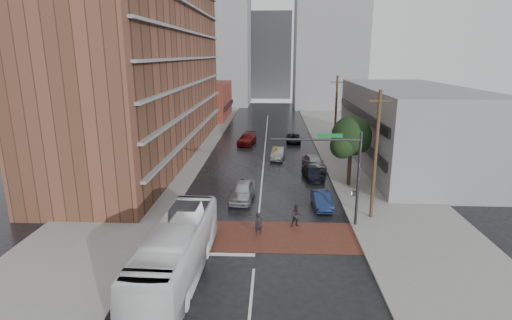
# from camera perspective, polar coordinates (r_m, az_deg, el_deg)

# --- Properties ---
(ground) EXTENTS (160.00, 160.00, 0.00)m
(ground) POSITION_cam_1_polar(r_m,az_deg,el_deg) (28.34, 0.08, -11.24)
(ground) COLOR black
(ground) RESTS_ON ground
(crosswalk) EXTENTS (14.00, 5.00, 0.02)m
(crosswalk) POSITION_cam_1_polar(r_m,az_deg,el_deg) (28.79, 0.12, -10.79)
(crosswalk) COLOR brown
(crosswalk) RESTS_ON ground
(sidewalk_west) EXTENTS (9.00, 90.00, 0.15)m
(sidewalk_west) POSITION_cam_1_polar(r_m,az_deg,el_deg) (53.42, -11.21, 1.18)
(sidewalk_west) COLOR gray
(sidewalk_west) RESTS_ON ground
(sidewalk_east) EXTENTS (9.00, 90.00, 0.15)m
(sidewalk_east) POSITION_cam_1_polar(r_m,az_deg,el_deg) (52.97, 13.76, 0.91)
(sidewalk_east) COLOR gray
(sidewalk_east) RESTS_ON ground
(apartment_block) EXTENTS (10.00, 44.00, 28.00)m
(apartment_block) POSITION_cam_1_polar(r_m,az_deg,el_deg) (51.68, -15.08, 16.09)
(apartment_block) COLOR brown
(apartment_block) RESTS_ON ground
(storefront_west) EXTENTS (8.00, 16.00, 7.00)m
(storefront_west) POSITION_cam_1_polar(r_m,az_deg,el_deg) (80.99, -6.92, 8.42)
(storefront_west) COLOR maroon
(storefront_west) RESTS_ON ground
(building_east) EXTENTS (11.00, 26.00, 9.00)m
(building_east) POSITION_cam_1_polar(r_m,az_deg,el_deg) (48.64, 21.00, 4.46)
(building_east) COLOR gray
(building_east) RESTS_ON ground
(distant_tower_west) EXTENTS (18.00, 16.00, 32.00)m
(distant_tower_west) POSITION_cam_1_polar(r_m,az_deg,el_deg) (104.57, -6.09, 16.75)
(distant_tower_west) COLOR gray
(distant_tower_west) RESTS_ON ground
(distant_tower_east) EXTENTS (16.00, 14.00, 36.00)m
(distant_tower_east) POSITION_cam_1_polar(r_m,az_deg,el_deg) (98.43, 10.52, 17.88)
(distant_tower_east) COLOR gray
(distant_tower_east) RESTS_ON ground
(distant_tower_center) EXTENTS (12.00, 10.00, 24.00)m
(distant_tower_center) POSITION_cam_1_polar(r_m,az_deg,el_deg) (120.43, 2.01, 14.66)
(distant_tower_center) COLOR gray
(distant_tower_center) RESTS_ON ground
(street_tree) EXTENTS (4.20, 4.10, 6.90)m
(street_tree) POSITION_cam_1_polar(r_m,az_deg,el_deg) (38.97, 13.47, 3.01)
(street_tree) COLOR #332319
(street_tree) RESTS_ON ground
(signal_mast) EXTENTS (6.50, 0.30, 7.20)m
(signal_mast) POSITION_cam_1_polar(r_m,az_deg,el_deg) (29.38, 11.77, -0.73)
(signal_mast) COLOR #2D2D33
(signal_mast) RESTS_ON ground
(utility_pole_near) EXTENTS (1.60, 0.26, 10.00)m
(utility_pole_near) POSITION_cam_1_polar(r_m,az_deg,el_deg) (31.30, 16.71, 0.68)
(utility_pole_near) COLOR #473321
(utility_pole_near) RESTS_ON ground
(utility_pole_far) EXTENTS (1.60, 0.26, 10.00)m
(utility_pole_far) POSITION_cam_1_polar(r_m,az_deg,el_deg) (50.56, 11.31, 6.26)
(utility_pole_far) COLOR #473321
(utility_pole_far) RESTS_ON ground
(transit_bus) EXTENTS (3.08, 11.77, 3.26)m
(transit_bus) POSITION_cam_1_polar(r_m,az_deg,el_deg) (23.71, -11.28, -12.68)
(transit_bus) COLOR white
(transit_bus) RESTS_ON ground
(pedestrian_a) EXTENTS (0.72, 0.61, 1.67)m
(pedestrian_a) POSITION_cam_1_polar(r_m,az_deg,el_deg) (28.62, 0.40, -9.13)
(pedestrian_a) COLOR black
(pedestrian_a) RESTS_ON ground
(pedestrian_b) EXTENTS (0.99, 0.88, 1.71)m
(pedestrian_b) POSITION_cam_1_polar(r_m,az_deg,el_deg) (30.07, 5.82, -7.94)
(pedestrian_b) COLOR black
(pedestrian_b) RESTS_ON ground
(car_travel_a) EXTENTS (2.36, 5.01, 1.66)m
(car_travel_a) POSITION_cam_1_polar(r_m,az_deg,el_deg) (35.21, -1.95, -4.44)
(car_travel_a) COLOR #B3B5BB
(car_travel_a) RESTS_ON ground
(car_travel_b) EXTENTS (1.92, 4.38, 1.40)m
(car_travel_b) POSITION_cam_1_polar(r_m,az_deg,el_deg) (49.00, 3.14, 0.96)
(car_travel_b) COLOR #95989B
(car_travel_b) RESTS_ON ground
(car_travel_c) EXTENTS (2.88, 5.38, 1.48)m
(car_travel_c) POSITION_cam_1_polar(r_m,az_deg,el_deg) (57.16, -1.30, 3.04)
(car_travel_c) COLOR maroon
(car_travel_c) RESTS_ON ground
(suv_travel) EXTENTS (2.08, 4.42, 1.22)m
(suv_travel) POSITION_cam_1_polar(r_m,az_deg,el_deg) (58.37, 5.37, 3.09)
(suv_travel) COLOR black
(suv_travel) RESTS_ON ground
(car_parked_near) EXTENTS (1.59, 4.10, 1.33)m
(car_parked_near) POSITION_cam_1_polar(r_m,az_deg,el_deg) (34.03, 9.35, -5.64)
(car_parked_near) COLOR #132043
(car_parked_near) RESTS_ON ground
(car_parked_mid) EXTENTS (2.31, 4.45, 1.23)m
(car_parked_mid) POSITION_cam_1_polar(r_m,az_deg,el_deg) (41.56, 8.12, -1.85)
(car_parked_mid) COLOR black
(car_parked_mid) RESTS_ON ground
(car_parked_far) EXTENTS (2.75, 5.03, 1.62)m
(car_parked_far) POSITION_cam_1_polar(r_m,az_deg,el_deg) (45.03, 8.26, -0.29)
(car_parked_far) COLOR #999BA0
(car_parked_far) RESTS_ON ground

